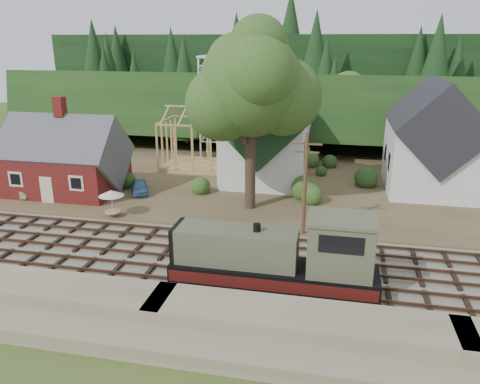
% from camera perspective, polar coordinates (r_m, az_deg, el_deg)
% --- Properties ---
extents(ground, '(140.00, 140.00, 0.00)m').
position_cam_1_polar(ground, '(32.47, -5.66, -8.06)').
color(ground, '#384C1E').
rests_on(ground, ground).
extents(embankment, '(64.00, 5.00, 1.60)m').
position_cam_1_polar(embankment, '(25.61, -11.60, -16.20)').
color(embankment, '#7F7259').
rests_on(embankment, ground).
extents(railroad_bed, '(64.00, 11.00, 0.16)m').
position_cam_1_polar(railroad_bed, '(32.44, -5.67, -7.93)').
color(railroad_bed, '#726B5B').
rests_on(railroad_bed, ground).
extents(village_flat, '(64.00, 26.00, 0.30)m').
position_cam_1_polar(village_flat, '(48.69, 0.68, 1.27)').
color(village_flat, brown).
rests_on(village_flat, ground).
extents(hillside, '(70.00, 28.96, 12.74)m').
position_cam_1_polar(hillside, '(71.72, 4.49, 6.61)').
color(hillside, '#1E3F19').
rests_on(hillside, ground).
extents(ridge, '(80.00, 20.00, 12.00)m').
position_cam_1_polar(ridge, '(87.35, 5.93, 8.65)').
color(ridge, black).
rests_on(ridge, ground).
extents(depot, '(10.80, 7.41, 9.00)m').
position_cam_1_polar(depot, '(47.45, -20.43, 3.50)').
color(depot, '#5A1614').
rests_on(depot, village_flat).
extents(church, '(8.40, 15.17, 13.00)m').
position_cam_1_polar(church, '(48.76, 3.42, 7.35)').
color(church, silver).
rests_on(church, village_flat).
extents(farmhouse, '(8.40, 10.80, 10.60)m').
position_cam_1_polar(farmhouse, '(48.44, 22.42, 5.56)').
color(farmhouse, silver).
rests_on(farmhouse, village_flat).
extents(timber_frame, '(8.20, 6.20, 6.99)m').
position_cam_1_polar(timber_frame, '(53.10, -4.84, 6.11)').
color(timber_frame, tan).
rests_on(timber_frame, village_flat).
extents(lattice_tower, '(3.20, 3.20, 12.12)m').
position_cam_1_polar(lattice_tower, '(57.86, -3.27, 13.91)').
color(lattice_tower, silver).
rests_on(lattice_tower, village_flat).
extents(big_tree, '(10.90, 8.40, 14.70)m').
position_cam_1_polar(big_tree, '(38.62, 1.59, 12.09)').
color(big_tree, '#38281E').
rests_on(big_tree, village_flat).
extents(telegraph_pole_near, '(2.20, 0.28, 8.00)m').
position_cam_1_polar(telegraph_pole_near, '(34.45, 7.94, 1.02)').
color(telegraph_pole_near, '#4C331E').
rests_on(telegraph_pole_near, ground).
extents(locomotive, '(11.97, 2.99, 4.79)m').
position_cam_1_polar(locomotive, '(27.66, 5.04, -8.03)').
color(locomotive, black).
rests_on(locomotive, railroad_bed).
extents(car_blue, '(2.87, 3.92, 1.24)m').
position_cam_1_polar(car_blue, '(45.45, -12.13, 0.63)').
color(car_blue, '#507AAB').
rests_on(car_blue, village_flat).
extents(car_green, '(3.92, 2.02, 1.23)m').
position_cam_1_polar(car_green, '(48.14, -25.64, 0.18)').
color(car_green, '#77A572').
rests_on(car_green, village_flat).
extents(patio_set, '(2.04, 2.04, 2.27)m').
position_cam_1_polar(patio_set, '(39.55, -15.42, -0.27)').
color(patio_set, silver).
rests_on(patio_set, village_flat).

